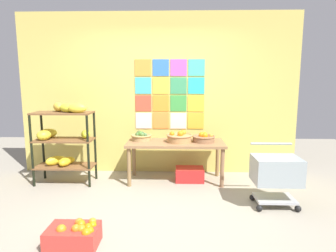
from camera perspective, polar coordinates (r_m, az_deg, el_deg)
name	(u,v)px	position (r m, az deg, el deg)	size (l,w,h in m)	color
ground	(150,215)	(3.64, -3.67, -17.05)	(9.33, 9.33, 0.00)	gray
back_wall_with_art	(158,94)	(4.96, -1.96, 6.25)	(4.72, 0.07, 2.72)	#CFBC59
banana_shelf_unit	(63,137)	(4.75, -20.04, -2.00)	(0.89, 0.48, 1.26)	black
display_table	(176,147)	(4.56, 1.50, -4.12)	(1.52, 0.63, 0.64)	olive
fruit_basket_back_right	(141,136)	(4.68, -5.31, -2.05)	(0.34, 0.34, 0.15)	tan
fruit_basket_centre	(204,138)	(4.57, 7.07, -2.31)	(0.36, 0.36, 0.16)	#8B6141
fruit_basket_right	(179,137)	(4.53, 2.26, -2.28)	(0.40, 0.40, 0.18)	#B17F4B
produce_crate_under_table	(190,174)	(4.70, 4.28, -9.50)	(0.45, 0.31, 0.21)	red
orange_crate_foreground	(74,235)	(3.12, -17.98, -19.82)	(0.49, 0.33, 0.25)	red
shopping_cart	(276,172)	(3.93, 20.55, -8.55)	(0.57, 0.47, 0.78)	black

